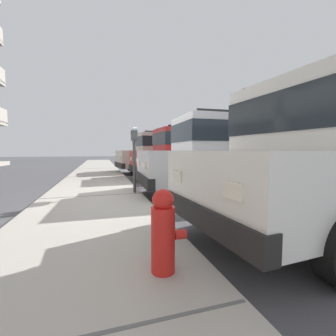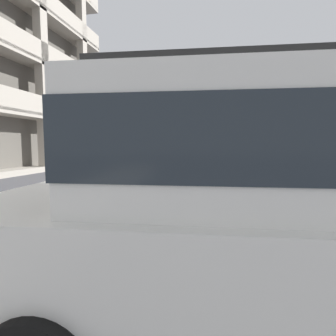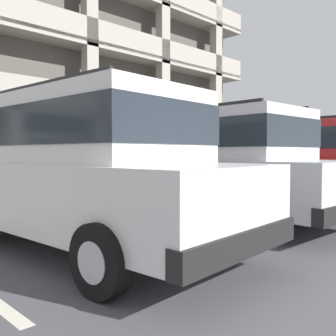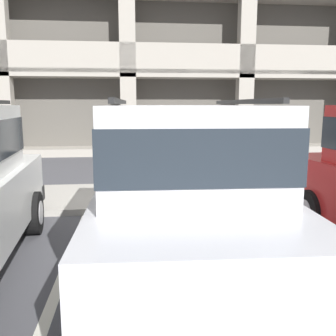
{
  "view_description": "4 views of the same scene",
  "coord_description": "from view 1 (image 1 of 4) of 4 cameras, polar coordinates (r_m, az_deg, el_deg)",
  "views": [
    {
      "loc": [
        -5.23,
        1.14,
        1.14
      ],
      "look_at": [
        0.04,
        -0.46,
        0.7
      ],
      "focal_mm": 24.0,
      "sensor_mm": 36.0,
      "label": 1
    },
    {
      "loc": [
        -5.09,
        -1.74,
        1.54
      ],
      "look_at": [
        0.07,
        -0.73,
        1.07
      ],
      "focal_mm": 28.0,
      "sensor_mm": 36.0,
      "label": 2
    },
    {
      "loc": [
        -5.56,
        -6.37,
        1.26
      ],
      "look_at": [
        -0.36,
        -1.11,
        0.95
      ],
      "focal_mm": 40.0,
      "sensor_mm": 36.0,
      "label": 3
    },
    {
      "loc": [
        -0.68,
        -6.43,
        1.98
      ],
      "look_at": [
        -0.11,
        -1.01,
        1.05
      ],
      "focal_mm": 40.0,
      "sensor_mm": 36.0,
      "label": 4
    }
  ],
  "objects": [
    {
      "name": "blue_coupe",
      "position": [
        11.4,
        -0.63,
        4.26
      ],
      "size": [
        2.34,
        4.94,
        2.03
      ],
      "rotation": [
        0.0,
        0.0,
        0.1
      ],
      "color": "beige",
      "rests_on": "ground_plane"
    },
    {
      "name": "parking_stall_lines",
      "position": [
        7.26,
        3.79,
        -4.48
      ],
      "size": [
        11.93,
        4.8,
        0.01
      ],
      "color": "silver",
      "rests_on": "ground_plane"
    },
    {
      "name": "silver_suv",
      "position": [
        6.13,
        15.96,
        3.89
      ],
      "size": [
        2.12,
        4.84,
        2.03
      ],
      "rotation": [
        0.0,
        0.0,
        -0.03
      ],
      "color": "silver",
      "rests_on": "ground_plane"
    },
    {
      "name": "sidewalk",
      "position": [
        5.34,
        -18.44,
        -7.35
      ],
      "size": [
        40.0,
        2.2,
        0.12
      ],
      "color": "#ADA89E",
      "rests_on": "ground_plane"
    },
    {
      "name": "dark_hatchback",
      "position": [
        9.09,
        6.24,
        4.18
      ],
      "size": [
        2.18,
        4.87,
        2.03
      ],
      "rotation": [
        0.0,
        0.0,
        0.05
      ],
      "color": "red",
      "rests_on": "ground_plane"
    },
    {
      "name": "parking_meter_near",
      "position": [
        5.43,
        -8.6,
        5.91
      ],
      "size": [
        0.35,
        0.12,
        1.55
      ],
      "color": "#47474C",
      "rests_on": "sidewalk"
    },
    {
      "name": "fire_hydrant",
      "position": [
        1.94,
        -1.2,
        -15.8
      ],
      "size": [
        0.3,
        0.3,
        0.7
      ],
      "color": "red",
      "rests_on": "sidewalk"
    },
    {
      "name": "ground_plane",
      "position": [
        5.48,
        -4.56,
        -8.0
      ],
      "size": [
        80.0,
        80.0,
        0.1
      ],
      "color": "#4C4C51"
    }
  ]
}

